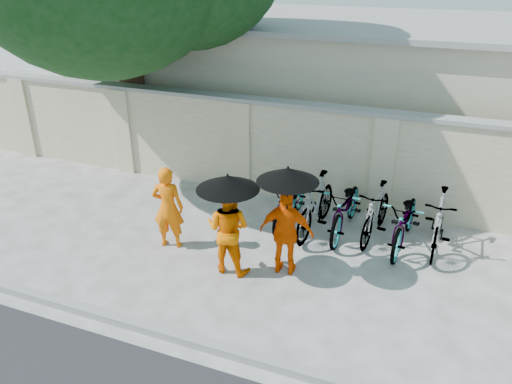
% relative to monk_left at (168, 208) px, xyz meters
% --- Properties ---
extents(ground, '(80.00, 80.00, 0.00)m').
position_rel_monk_left_xyz_m(ground, '(1.27, -0.43, -0.76)').
color(ground, '#BDBDBD').
extents(kerb, '(40.00, 0.16, 0.12)m').
position_rel_monk_left_xyz_m(kerb, '(1.27, -2.13, -0.70)').
color(kerb, gray).
rests_on(kerb, ground).
extents(compound_wall, '(20.00, 0.30, 2.00)m').
position_rel_monk_left_xyz_m(compound_wall, '(2.27, 2.77, 0.24)').
color(compound_wall, beige).
rests_on(compound_wall, ground).
extents(building_behind, '(14.00, 6.00, 3.20)m').
position_rel_monk_left_xyz_m(building_behind, '(3.27, 6.57, 0.84)').
color(building_behind, beige).
rests_on(building_behind, ground).
extents(monk_left, '(0.62, 0.47, 1.52)m').
position_rel_monk_left_xyz_m(monk_left, '(0.00, 0.00, 0.00)').
color(monk_left, '#FF6B06').
rests_on(monk_left, ground).
extents(monk_center, '(0.77, 0.61, 1.54)m').
position_rel_monk_left_xyz_m(monk_center, '(1.29, -0.31, 0.01)').
color(monk_center, '#F76D00').
rests_on(monk_center, ground).
extents(parasol_center, '(0.98, 0.98, 0.87)m').
position_rel_monk_left_xyz_m(parasol_center, '(1.34, -0.39, 0.87)').
color(parasol_center, black).
rests_on(parasol_center, ground).
extents(monk_right, '(0.91, 0.44, 1.49)m').
position_rel_monk_left_xyz_m(monk_right, '(2.19, -0.04, -0.01)').
color(monk_right, '#FA5302').
rests_on(monk_right, ground).
extents(parasol_right, '(0.96, 0.96, 1.04)m').
position_rel_monk_left_xyz_m(parasol_right, '(2.21, -0.12, 1.02)').
color(parasol_right, black).
rests_on(parasol_right, ground).
extents(bike_0, '(0.65, 1.80, 0.94)m').
position_rel_monk_left_xyz_m(bike_0, '(1.73, 1.59, -0.29)').
color(bike_0, gray).
rests_on(bike_0, ground).
extents(bike_1, '(0.70, 1.89, 1.11)m').
position_rel_monk_left_xyz_m(bike_1, '(2.28, 1.45, -0.20)').
color(bike_1, gray).
rests_on(bike_1, ground).
extents(bike_2, '(0.73, 1.95, 1.01)m').
position_rel_monk_left_xyz_m(bike_2, '(2.82, 1.61, -0.25)').
color(bike_2, gray).
rests_on(bike_2, ground).
extents(bike_3, '(0.69, 1.74, 1.02)m').
position_rel_monk_left_xyz_m(bike_3, '(3.36, 1.63, -0.25)').
color(bike_3, gray).
rests_on(bike_3, ground).
extents(bike_4, '(0.81, 1.94, 0.99)m').
position_rel_monk_left_xyz_m(bike_4, '(3.90, 1.52, -0.26)').
color(bike_4, gray).
rests_on(bike_4, ground).
extents(bike_5, '(0.56, 1.79, 1.07)m').
position_rel_monk_left_xyz_m(bike_5, '(4.44, 1.64, -0.23)').
color(bike_5, gray).
rests_on(bike_5, ground).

